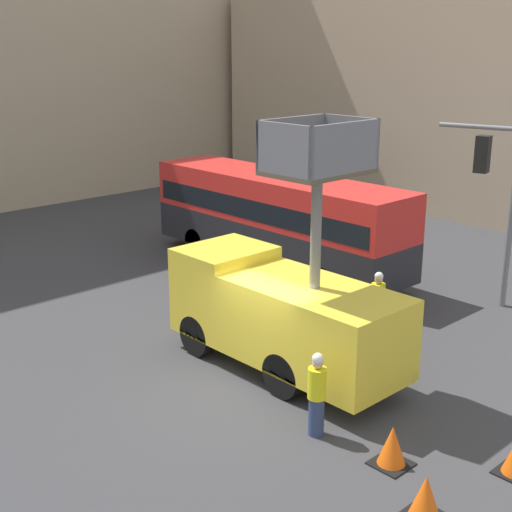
# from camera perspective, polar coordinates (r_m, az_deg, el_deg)

# --- Properties ---
(ground_plane) EXTENTS (120.00, 120.00, 0.00)m
(ground_plane) POSITION_cam_1_polar(r_m,az_deg,el_deg) (16.57, -0.86, -10.69)
(ground_plane) COLOR #38383A
(building_backdrop_side) EXTENTS (10.00, 28.00, 10.02)m
(building_backdrop_side) POSITION_cam_1_polar(r_m,az_deg,el_deg) (36.48, 19.39, 11.78)
(building_backdrop_side) COLOR tan
(building_backdrop_side) RESTS_ON ground_plane
(utility_truck) EXTENTS (2.24, 6.14, 6.09)m
(utility_truck) POSITION_cam_1_polar(r_m,az_deg,el_deg) (16.93, 2.15, -4.29)
(utility_truck) COLOR yellow
(utility_truck) RESTS_ON ground_plane
(city_bus) EXTENTS (2.46, 10.33, 3.26)m
(city_bus) POSITION_cam_1_polar(r_m,az_deg,el_deg) (24.64, 1.70, 3.33)
(city_bus) COLOR #232328
(city_bus) RESTS_ON ground_plane
(traffic_light_pole) EXTENTS (3.65, 3.40, 5.77)m
(traffic_light_pole) POSITION_cam_1_polar(r_m,az_deg,el_deg) (20.53, 19.15, 5.46)
(traffic_light_pole) COLOR slate
(traffic_light_pole) RESTS_ON ground_plane
(road_worker_near_truck) EXTENTS (0.38, 0.38, 1.79)m
(road_worker_near_truck) POSITION_cam_1_polar(r_m,az_deg,el_deg) (14.53, 4.89, -10.98)
(road_worker_near_truck) COLOR navy
(road_worker_near_truck) RESTS_ON ground_plane
(road_worker_directing) EXTENTS (0.38, 0.38, 1.80)m
(road_worker_directing) POSITION_cam_1_polar(r_m,az_deg,el_deg) (19.38, 9.70, -3.81)
(road_worker_directing) COLOR navy
(road_worker_directing) RESTS_ON ground_plane
(traffic_cone_near_truck) EXTENTS (0.70, 0.70, 0.80)m
(traffic_cone_near_truck) POSITION_cam_1_polar(r_m,az_deg,el_deg) (14.03, 10.83, -14.75)
(traffic_cone_near_truck) COLOR black
(traffic_cone_near_truck) RESTS_ON ground_plane
(traffic_cone_mid_road) EXTENTS (0.70, 0.70, 0.79)m
(traffic_cone_mid_road) POSITION_cam_1_polar(r_m,az_deg,el_deg) (12.82, 13.39, -18.32)
(traffic_cone_mid_road) COLOR black
(traffic_cone_mid_road) RESTS_ON ground_plane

